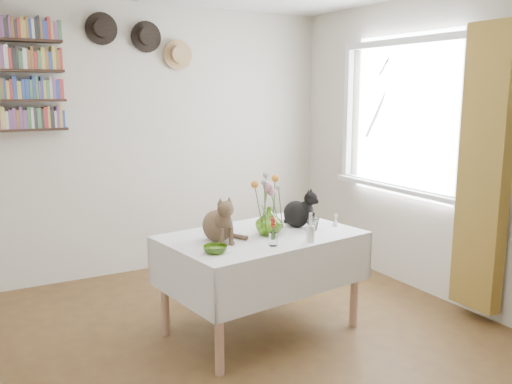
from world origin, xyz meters
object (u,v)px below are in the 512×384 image
dining_table (261,258)px  black_cat (297,207)px  tabby_cat (217,217)px  flower_vase (269,221)px

dining_table → black_cat: black_cat is taller
dining_table → tabby_cat: tabby_cat is taller
black_cat → flower_vase: 0.33m
dining_table → tabby_cat: (-0.34, -0.00, 0.34)m
flower_vase → black_cat: bearing=19.9°
black_cat → flower_vase: bearing=162.5°
dining_table → flower_vase: 0.28m
dining_table → tabby_cat: bearing=-179.5°
tabby_cat → black_cat: 0.69m
dining_table → flower_vase: size_ratio=7.26×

